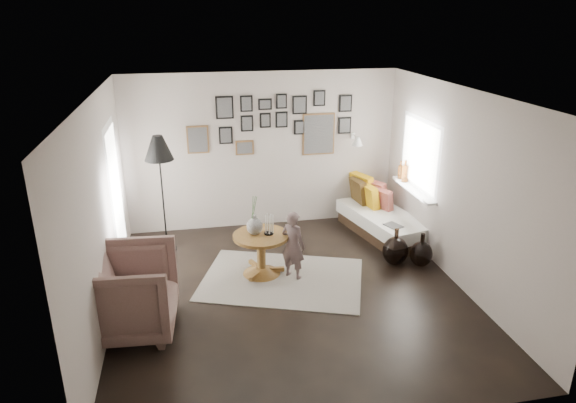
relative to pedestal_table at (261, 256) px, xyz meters
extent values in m
plane|color=black|center=(0.31, -0.59, -0.28)|extent=(4.80, 4.80, 0.00)
plane|color=#ACA096|center=(0.31, 1.81, 1.02)|extent=(4.50, 0.00, 4.50)
plane|color=#ACA096|center=(0.31, -2.99, 1.02)|extent=(4.50, 0.00, 4.50)
plane|color=#ACA096|center=(-1.94, -0.59, 1.02)|extent=(0.00, 4.80, 4.80)
plane|color=#ACA096|center=(2.56, -0.59, 1.02)|extent=(0.00, 4.80, 4.80)
plane|color=white|center=(0.31, -0.59, 2.32)|extent=(4.80, 4.80, 0.00)
plane|color=white|center=(-1.92, 0.61, 0.77)|extent=(0.00, 2.14, 2.14)
plane|color=white|center=(-1.92, 0.61, 0.77)|extent=(0.00, 1.88, 1.88)
plane|color=white|center=(-1.92, 0.61, 0.77)|extent=(0.00, 1.93, 1.93)
plane|color=white|center=(2.55, 0.61, 1.17)|extent=(0.00, 1.30, 1.30)
plane|color=white|center=(2.55, 0.61, 1.17)|extent=(0.00, 1.14, 1.14)
cube|color=white|center=(2.49, 0.61, 0.60)|extent=(0.15, 1.32, 0.04)
cylinder|color=#8C4C14|center=(2.49, 0.96, 0.76)|extent=(0.10, 0.10, 0.28)
cylinder|color=#8C4C14|center=(2.49, 1.13, 0.73)|extent=(0.08, 0.08, 0.22)
cube|color=brown|center=(-0.74, 1.80, 1.27)|extent=(0.35, 0.03, 0.45)
cube|color=black|center=(-0.74, 1.78, 1.27)|extent=(0.30, 0.01, 0.40)
cube|color=black|center=(-0.29, 1.80, 1.77)|extent=(0.28, 0.03, 0.36)
cube|color=black|center=(-0.29, 1.78, 1.77)|extent=(0.23, 0.01, 0.31)
cube|color=black|center=(-0.29, 1.80, 1.32)|extent=(0.22, 0.03, 0.28)
cube|color=black|center=(-0.29, 1.78, 1.32)|extent=(0.17, 0.01, 0.23)
cube|color=black|center=(0.06, 1.80, 1.82)|extent=(0.20, 0.03, 0.26)
cube|color=black|center=(0.06, 1.78, 1.82)|extent=(0.15, 0.01, 0.21)
cube|color=black|center=(0.06, 1.80, 1.50)|extent=(0.20, 0.03, 0.26)
cube|color=black|center=(0.06, 1.78, 1.50)|extent=(0.15, 0.01, 0.21)
cube|color=black|center=(0.36, 1.80, 1.80)|extent=(0.22, 0.03, 0.18)
cube|color=black|center=(0.36, 1.78, 1.80)|extent=(0.17, 0.01, 0.13)
cube|color=black|center=(0.36, 1.80, 1.54)|extent=(0.18, 0.03, 0.24)
cube|color=black|center=(0.36, 1.78, 1.54)|extent=(0.13, 0.01, 0.19)
cube|color=black|center=(0.63, 1.80, 1.84)|extent=(0.18, 0.03, 0.24)
cube|color=black|center=(0.63, 1.78, 1.84)|extent=(0.13, 0.01, 0.19)
cube|color=black|center=(0.63, 1.80, 1.54)|extent=(0.20, 0.03, 0.26)
cube|color=black|center=(0.63, 1.78, 1.54)|extent=(0.15, 0.01, 0.21)
cube|color=black|center=(0.93, 1.80, 1.77)|extent=(0.24, 0.03, 0.30)
cube|color=black|center=(0.93, 1.78, 1.77)|extent=(0.19, 0.01, 0.25)
cube|color=black|center=(0.93, 1.80, 1.40)|extent=(0.18, 0.03, 0.24)
cube|color=black|center=(0.93, 1.78, 1.40)|extent=(0.13, 0.01, 0.19)
cube|color=brown|center=(1.26, 1.80, 1.27)|extent=(0.55, 0.03, 0.70)
cube|color=black|center=(1.26, 1.78, 1.27)|extent=(0.50, 0.01, 0.65)
cube|color=black|center=(1.26, 1.80, 1.87)|extent=(0.20, 0.03, 0.26)
cube|color=black|center=(1.26, 1.78, 1.87)|extent=(0.15, 0.01, 0.21)
cube|color=black|center=(1.71, 1.80, 1.77)|extent=(0.22, 0.03, 0.28)
cube|color=black|center=(1.71, 1.78, 1.77)|extent=(0.17, 0.01, 0.23)
cube|color=black|center=(1.71, 1.80, 1.40)|extent=(0.22, 0.03, 0.28)
cube|color=black|center=(1.71, 1.78, 1.40)|extent=(0.17, 0.01, 0.23)
cube|color=brown|center=(0.01, 1.80, 1.10)|extent=(0.30, 0.03, 0.24)
cube|color=black|center=(0.01, 1.78, 1.10)|extent=(0.25, 0.01, 0.19)
cube|color=white|center=(1.86, 1.78, 1.22)|extent=(0.06, 0.04, 0.10)
cylinder|color=white|center=(1.86, 1.66, 1.24)|extent=(0.02, 0.24, 0.02)
cone|color=white|center=(1.86, 1.53, 1.18)|extent=(0.18, 0.18, 0.14)
cube|color=beige|center=(0.25, -0.21, -0.28)|extent=(2.55, 2.16, 0.01)
cone|color=brown|center=(0.00, 0.00, -0.23)|extent=(0.58, 0.58, 0.11)
cylinder|color=brown|center=(0.00, 0.00, 0.03)|extent=(0.12, 0.12, 0.44)
cylinder|color=brown|center=(0.00, 0.00, 0.30)|extent=(0.77, 0.77, 0.04)
ellipsoid|color=black|center=(-0.08, 0.02, 0.45)|extent=(0.22, 0.22, 0.24)
cylinder|color=black|center=(-0.08, 0.02, 0.59)|extent=(0.07, 0.07, 0.04)
cylinder|color=black|center=(0.11, 0.00, 0.34)|extent=(0.13, 0.13, 0.02)
cube|color=black|center=(2.15, 0.93, -0.18)|extent=(1.07, 1.80, 0.19)
cube|color=white|center=(2.15, 0.93, 0.01)|extent=(1.14, 1.87, 0.21)
cube|color=#C78A0B|center=(2.17, 1.62, 0.34)|extent=(0.37, 0.54, 0.49)
cube|color=#3A2812|center=(2.05, 1.53, 0.31)|extent=(0.25, 0.46, 0.44)
cube|color=maroon|center=(2.28, 1.39, 0.30)|extent=(0.38, 0.46, 0.42)
cube|color=#C78A0B|center=(2.10, 1.27, 0.29)|extent=(0.25, 0.43, 0.40)
cube|color=maroon|center=(2.24, 1.11, 0.27)|extent=(0.32, 0.41, 0.37)
cube|color=black|center=(2.10, 0.38, 0.12)|extent=(0.28, 0.32, 0.01)
imported|color=brown|center=(-1.69, -1.03, 0.21)|extent=(1.16, 1.13, 0.99)
cube|color=white|center=(-1.69, -0.98, 0.20)|extent=(0.50, 0.51, 0.20)
cylinder|color=black|center=(-1.32, 1.06, -0.27)|extent=(0.28, 0.28, 0.03)
cylinder|color=black|center=(-1.32, 1.06, 0.52)|extent=(0.02, 0.02, 1.61)
cone|color=black|center=(-1.32, 1.06, 1.35)|extent=(0.42, 0.42, 0.36)
cube|color=black|center=(-1.49, -0.97, -0.11)|extent=(0.23, 0.13, 0.30)
cube|color=white|center=(-1.46, -0.99, -0.11)|extent=(0.23, 0.14, 0.30)
ellipsoid|color=black|center=(1.96, -0.09, -0.07)|extent=(0.37, 0.37, 0.43)
cylinder|color=black|center=(1.96, -0.09, 0.21)|extent=(0.06, 0.06, 0.13)
ellipsoid|color=black|center=(2.31, -0.21, -0.09)|extent=(0.33, 0.33, 0.38)
cylinder|color=black|center=(2.31, -0.21, 0.16)|extent=(0.06, 0.06, 0.13)
imported|color=brown|center=(0.42, -0.18, 0.21)|extent=(0.42, 0.42, 0.98)
camera|label=1|loc=(-0.90, -6.38, 3.22)|focal=32.00mm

